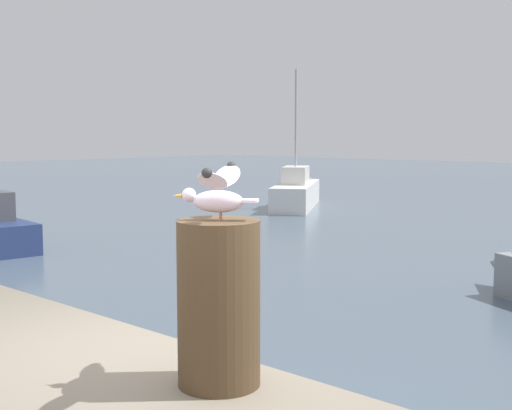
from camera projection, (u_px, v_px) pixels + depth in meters
mooring_post at (219, 303)px, 3.12m from camera, size 0.38×0.38×0.76m
seagull at (217, 192)px, 3.07m from camera, size 0.48×0.60×0.25m
boat_white at (298, 192)px, 24.92m from camera, size 4.15×5.60×4.93m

